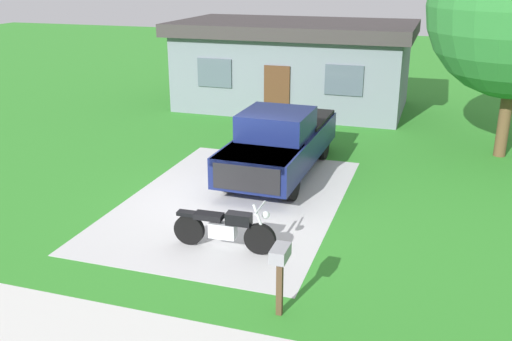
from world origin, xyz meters
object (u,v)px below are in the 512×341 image
motorcycle (225,228)px  neighbor_house (294,64)px  pickup_truck (281,141)px  mailbox (280,263)px

motorcycle → neighbor_house: bearing=98.4°
neighbor_house → pickup_truck: bearing=-78.0°
pickup_truck → motorcycle: bearing=-87.9°
motorcycle → mailbox: bearing=-48.5°
motorcycle → neighbor_house: neighbor_house is taller
motorcycle → pickup_truck: bearing=92.1°
motorcycle → mailbox: mailbox is taller
mailbox → pickup_truck: bearing=105.5°
pickup_truck → mailbox: 7.13m
pickup_truck → neighbor_house: (-1.75, 8.19, 0.84)m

